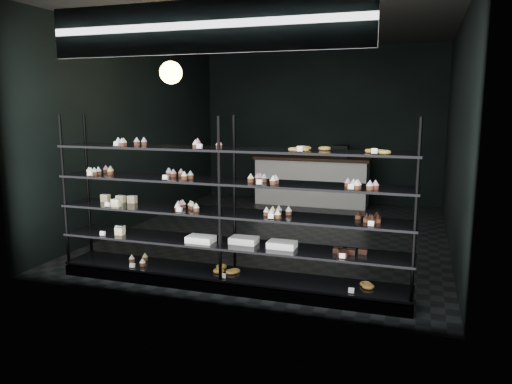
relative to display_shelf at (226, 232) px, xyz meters
The scene contains 5 objects.
room 2.64m from the display_shelf, 90.90° to the left, with size 5.01×6.01×3.20m.
display_shelf is the anchor object (origin of this frame).
signage 2.17m from the display_shelf, 94.63° to the right, with size 3.30×0.05×0.50m.
pendant_lamp 2.52m from the display_shelf, 136.22° to the left, with size 0.30×0.30×0.88m.
service_counter 4.95m from the display_shelf, 90.87° to the left, with size 2.34×0.65×1.23m.
Camera 1 is at (2.05, -7.43, 2.02)m, focal length 35.00 mm.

